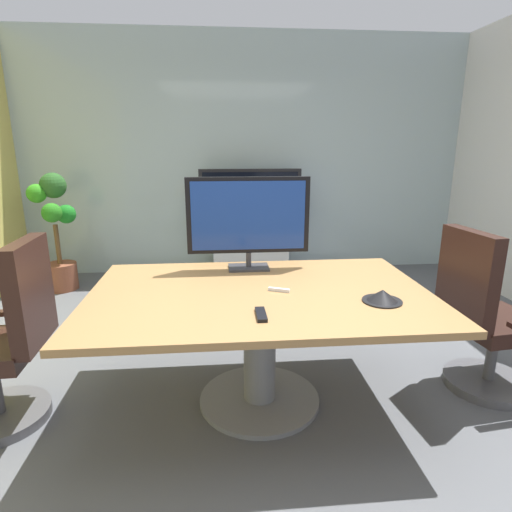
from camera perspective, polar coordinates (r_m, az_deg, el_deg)
name	(u,v)px	position (r m, az deg, el deg)	size (l,w,h in m)	color
ground_plane	(275,391)	(2.93, 2.61, -17.92)	(6.75, 6.75, 0.00)	#515459
wall_back_glass_partition	(245,157)	(5.32, -1.47, 13.40)	(5.50, 0.10, 2.87)	#9EB2B7
conference_table	(260,318)	(2.56, 0.51, -8.43)	(2.02, 1.30, 0.75)	olive
office_chair_left	(6,350)	(2.83, -30.89, -10.93)	(0.60, 0.58, 1.09)	#4C4C51
office_chair_right	(484,326)	(3.11, 28.63, -8.32)	(0.62, 0.60, 1.09)	#4C4C51
tv_monitor	(248,218)	(2.87, -1.06, 5.21)	(0.84, 0.18, 0.64)	#333338
wall_display_unit	(250,241)	(5.10, -0.77, 2.03)	(1.20, 0.36, 1.31)	#B7BABC
potted_plant	(56,232)	(5.09, -25.56, 3.01)	(0.49, 0.59, 1.29)	brown
conference_phone	(382,296)	(2.43, 16.85, -5.29)	(0.22, 0.22, 0.07)	black
remote_control	(261,314)	(2.15, 0.69, -7.97)	(0.05, 0.17, 0.02)	black
whiteboard_marker	(278,290)	(2.49, 3.08, -4.63)	(0.13, 0.02, 0.02)	silver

